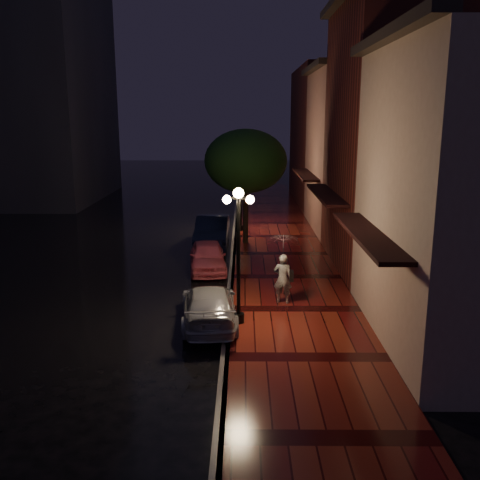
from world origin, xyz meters
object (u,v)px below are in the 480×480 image
(street_tree, at_px, (246,163))
(silver_car, at_px, (209,305))
(navy_car, at_px, (212,231))
(woman_with_umbrella, at_px, (283,258))
(streetlamp_near, at_px, (239,248))
(pink_car, at_px, (208,256))
(streetlamp_far, at_px, (241,188))
(parking_meter, at_px, (237,245))

(street_tree, height_order, silver_car, street_tree)
(navy_car, relative_size, woman_with_umbrella, 1.89)
(streetlamp_near, height_order, pink_car, streetlamp_near)
(pink_car, bearing_deg, woman_with_umbrella, -62.43)
(street_tree, distance_m, navy_car, 3.89)
(pink_car, bearing_deg, navy_car, 85.00)
(streetlamp_far, xyz_separation_m, pink_car, (-1.40, -7.69, -1.96))
(streetlamp_far, distance_m, silver_car, 13.92)
(street_tree, xyz_separation_m, silver_car, (-1.21, -10.73, -3.63))
(parking_meter, bearing_deg, street_tree, 64.03)
(pink_car, bearing_deg, streetlamp_near, -83.29)
(street_tree, distance_m, woman_with_umbrella, 9.54)
(streetlamp_near, xyz_separation_m, parking_meter, (-0.14, 6.78, -1.57))
(pink_car, bearing_deg, street_tree, 64.63)
(silver_car, relative_size, parking_meter, 2.93)
(street_tree, height_order, pink_car, street_tree)
(street_tree, relative_size, navy_car, 1.25)
(pink_car, bearing_deg, parking_meter, 14.31)
(streetlamp_far, bearing_deg, streetlamp_near, -90.00)
(street_tree, bearing_deg, silver_car, -96.42)
(navy_car, bearing_deg, streetlamp_near, -81.73)
(street_tree, bearing_deg, navy_car, -174.60)
(woman_with_umbrella, distance_m, parking_meter, 5.24)
(streetlamp_far, height_order, silver_car, streetlamp_far)
(navy_car, xyz_separation_m, silver_car, (0.52, -10.57, -0.15))
(street_tree, xyz_separation_m, woman_with_umbrella, (1.27, -9.12, -2.47))
(streetlamp_far, xyz_separation_m, woman_with_umbrella, (1.53, -12.13, -0.82))
(streetlamp_near, relative_size, woman_with_umbrella, 1.75)
(streetlamp_near, height_order, woman_with_umbrella, streetlamp_near)
(streetlamp_far, relative_size, street_tree, 0.74)
(pink_car, relative_size, parking_meter, 2.59)
(streetlamp_near, relative_size, pink_car, 1.14)
(silver_car, height_order, woman_with_umbrella, woman_with_umbrella)
(pink_car, xyz_separation_m, silver_car, (0.45, -6.06, -0.02))
(pink_car, relative_size, navy_car, 0.81)
(pink_car, distance_m, silver_car, 6.08)
(pink_car, height_order, silver_car, pink_car)
(woman_with_umbrella, height_order, parking_meter, woman_with_umbrella)
(streetlamp_near, relative_size, parking_meter, 2.96)
(streetlamp_near, xyz_separation_m, pink_car, (-1.40, 6.31, -1.96))
(streetlamp_near, distance_m, parking_meter, 6.96)
(streetlamp_near, xyz_separation_m, silver_car, (-0.95, 0.26, -1.98))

